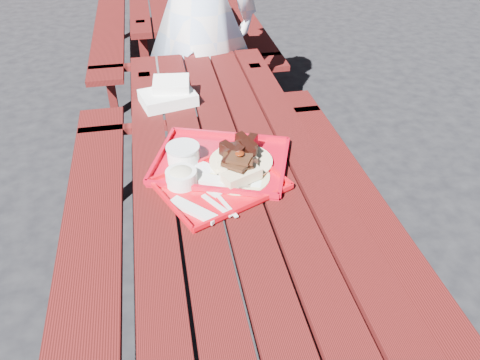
{
  "coord_description": "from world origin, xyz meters",
  "views": [
    {
      "loc": [
        -0.25,
        -1.41,
        1.78
      ],
      "look_at": [
        0.0,
        -0.15,
        0.82
      ],
      "focal_mm": 35.0,
      "sensor_mm": 36.0,
      "label": 1
    }
  ],
  "objects_px": {
    "far_tray": "(219,160)",
    "person": "(197,9)",
    "picnic_table_near": "(233,210)",
    "picnic_table_far": "(175,6)",
    "near_tray": "(217,178)"
  },
  "relations": [
    {
      "from": "far_tray",
      "to": "person",
      "type": "relative_size",
      "value": 0.31
    },
    {
      "from": "picnic_table_far",
      "to": "far_tray",
      "type": "bearing_deg",
      "value": -90.91
    },
    {
      "from": "picnic_table_near",
      "to": "near_tray",
      "type": "relative_size",
      "value": 4.71
    },
    {
      "from": "picnic_table_near",
      "to": "person",
      "type": "relative_size",
      "value": 1.25
    },
    {
      "from": "picnic_table_far",
      "to": "near_tray",
      "type": "relative_size",
      "value": 4.71
    },
    {
      "from": "picnic_table_far",
      "to": "near_tray",
      "type": "distance_m",
      "value": 2.88
    },
    {
      "from": "person",
      "to": "far_tray",
      "type": "bearing_deg",
      "value": 107.8
    },
    {
      "from": "near_tray",
      "to": "person",
      "type": "height_order",
      "value": "person"
    },
    {
      "from": "picnic_table_far",
      "to": "person",
      "type": "height_order",
      "value": "person"
    },
    {
      "from": "near_tray",
      "to": "person",
      "type": "xyz_separation_m",
      "value": [
        0.11,
        1.41,
        0.18
      ]
    },
    {
      "from": "picnic_table_near",
      "to": "far_tray",
      "type": "distance_m",
      "value": 0.22
    },
    {
      "from": "near_tray",
      "to": "picnic_table_near",
      "type": "bearing_deg",
      "value": 45.87
    },
    {
      "from": "far_tray",
      "to": "person",
      "type": "height_order",
      "value": "person"
    },
    {
      "from": "person",
      "to": "near_tray",
      "type": "bearing_deg",
      "value": 107.16
    },
    {
      "from": "near_tray",
      "to": "person",
      "type": "bearing_deg",
      "value": 85.66
    }
  ]
}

